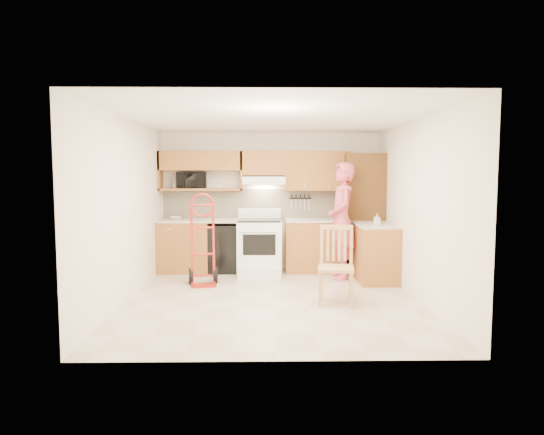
{
  "coord_description": "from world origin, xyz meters",
  "views": [
    {
      "loc": [
        -0.12,
        -6.57,
        1.73
      ],
      "look_at": [
        0.0,
        0.5,
        1.1
      ],
      "focal_mm": 31.65,
      "sensor_mm": 36.0,
      "label": 1
    }
  ],
  "objects_px": {
    "hand_truck": "(203,244)",
    "dining_chair": "(336,265)",
    "person": "(342,221)",
    "microwave": "(192,180)",
    "range": "(259,242)"
  },
  "relations": [
    {
      "from": "hand_truck",
      "to": "dining_chair",
      "type": "bearing_deg",
      "value": -39.65
    },
    {
      "from": "microwave",
      "to": "hand_truck",
      "type": "distance_m",
      "value": 1.6
    },
    {
      "from": "hand_truck",
      "to": "dining_chair",
      "type": "xyz_separation_m",
      "value": [
        1.92,
        -1.12,
        -0.13
      ]
    },
    {
      "from": "microwave",
      "to": "hand_truck",
      "type": "xyz_separation_m",
      "value": [
        0.34,
        -1.21,
        -0.98
      ]
    },
    {
      "from": "person",
      "to": "hand_truck",
      "type": "height_order",
      "value": "person"
    },
    {
      "from": "person",
      "to": "hand_truck",
      "type": "xyz_separation_m",
      "value": [
        -2.25,
        -0.48,
        -0.32
      ]
    },
    {
      "from": "dining_chair",
      "to": "person",
      "type": "bearing_deg",
      "value": 87.31
    },
    {
      "from": "microwave",
      "to": "person",
      "type": "relative_size",
      "value": 0.27
    },
    {
      "from": "person",
      "to": "dining_chair",
      "type": "xyz_separation_m",
      "value": [
        -0.33,
        -1.6,
        -0.45
      ]
    },
    {
      "from": "microwave",
      "to": "dining_chair",
      "type": "bearing_deg",
      "value": -50.81
    },
    {
      "from": "range",
      "to": "dining_chair",
      "type": "bearing_deg",
      "value": -61.86
    },
    {
      "from": "microwave",
      "to": "dining_chair",
      "type": "distance_m",
      "value": 3.44
    },
    {
      "from": "range",
      "to": "person",
      "type": "bearing_deg",
      "value": -14.42
    },
    {
      "from": "person",
      "to": "dining_chair",
      "type": "distance_m",
      "value": 1.7
    },
    {
      "from": "person",
      "to": "hand_truck",
      "type": "relative_size",
      "value": 1.49
    }
  ]
}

